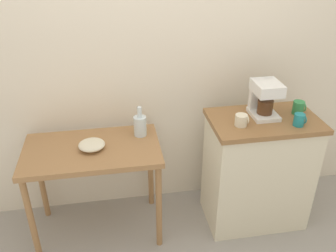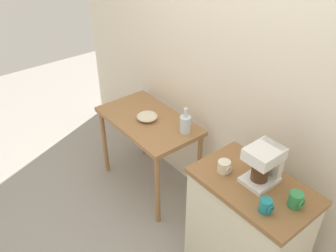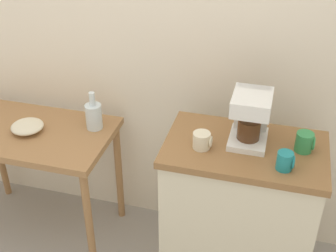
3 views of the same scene
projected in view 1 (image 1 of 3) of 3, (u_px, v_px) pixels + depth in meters
The scene contains 10 objects.
ground_plane at pixel (170, 224), 2.93m from camera, with size 8.00×8.00×0.00m, color gray.
back_wall at pixel (174, 38), 2.64m from camera, with size 4.40×0.10×2.80m, color beige.
wooden_table at pixel (93, 160), 2.57m from camera, with size 0.95×0.55×0.76m.
kitchen_counter at pixel (257, 171), 2.80m from camera, with size 0.78×0.49×0.91m.
bowl_stoneware at pixel (92, 145), 2.50m from camera, with size 0.18×0.18×0.06m.
glass_carafe_vase at pixel (140, 125), 2.64m from camera, with size 0.09×0.09×0.23m.
coffee_maker at pixel (264, 97), 2.56m from camera, with size 0.18×0.22×0.26m.
mug_small_cream at pixel (241, 120), 2.47m from camera, with size 0.09×0.08×0.08m.
mug_tall_green at pixel (299, 108), 2.63m from camera, with size 0.09×0.08×0.10m.
mug_dark_teal at pixel (299, 120), 2.47m from camera, with size 0.08×0.07×0.09m.
Camera 1 is at (-0.39, -2.14, 2.12)m, focal length 38.75 mm.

